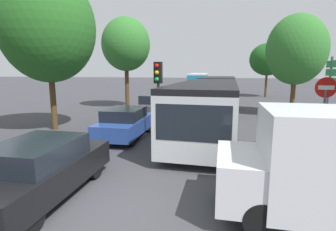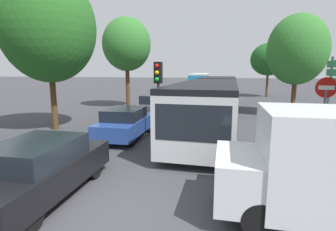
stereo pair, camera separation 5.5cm
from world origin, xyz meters
The scene contains 15 objects.
ground_plane centered at (0.00, 0.00, 0.00)m, with size 200.00×200.00×0.00m, color #3D3D42.
articulated_bus centered at (1.83, 10.91, 1.45)m, with size 3.05×16.96×2.51m.
city_bus_rear centered at (-1.67, 39.19, 1.44)m, with size 2.76×11.60×2.49m.
queued_car_black centered at (-1.83, 0.32, 0.72)m, with size 1.81×4.13×1.43m.
queued_car_blue centered at (-1.90, 6.15, 0.69)m, with size 1.73×3.96×1.37m.
queued_car_graphite centered at (-1.88, 11.66, 0.75)m, with size 1.88×4.30×1.49m.
queued_car_green centered at (-1.83, 17.74, 0.73)m, with size 1.84×4.19×1.45m.
queued_car_silver centered at (-1.45, 24.04, 0.70)m, with size 1.76×4.02×1.39m.
traffic_light centered at (-0.33, 6.02, 2.50)m, with size 0.35×0.38×3.40m.
no_entry_sign centered at (5.83, 5.00, 1.88)m, with size 0.70×0.08×2.82m.
direction_sign_post centered at (6.71, 7.19, 2.57)m, with size 0.21×1.40×3.60m.
tree_left_mid centered at (-6.13, 7.00, 5.12)m, with size 4.60×4.60×7.82m.
tree_left_far centered at (-5.37, 15.65, 5.07)m, with size 3.87×3.87×7.22m.
tree_right_mid centered at (7.01, 14.16, 4.25)m, with size 3.85×3.85×6.67m.
tree_right_far centered at (7.26, 26.94, 4.15)m, with size 3.97×3.97×6.06m.
Camera 2 is at (2.45, -4.85, 3.06)m, focal length 28.00 mm.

